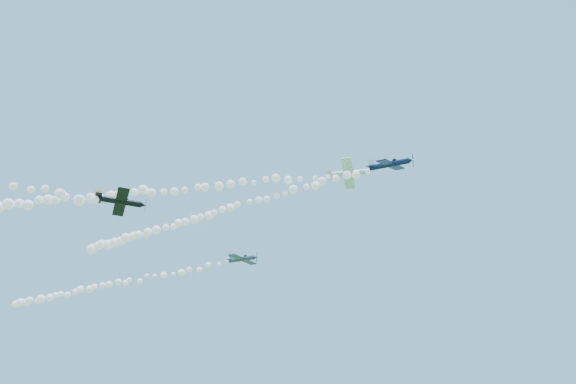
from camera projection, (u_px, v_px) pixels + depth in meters
The scene contains 7 objects.
plane_white at pixel (348, 173), 83.02m from camera, with size 7.91×8.18×2.49m.
smoke_trail_white at pixel (141, 192), 89.61m from camera, with size 69.13×23.53×3.27m, color white, non-canonical shape.
plane_navy at pixel (391, 164), 74.31m from camera, with size 7.53×7.79×2.87m.
smoke_trail_navy at pixel (204, 216), 94.05m from camera, with size 73.07×9.59×2.94m, color white, non-canonical shape.
plane_grey at pixel (243, 259), 101.21m from camera, with size 7.75×8.16×2.61m.
smoke_trail_grey at pixel (105, 286), 121.87m from camera, with size 81.84×7.63×3.42m, color white, non-canonical shape.
plane_black at pixel (121, 201), 70.33m from camera, with size 7.06×6.70×2.35m.
Camera 1 is at (38.30, -73.54, 11.56)m, focal length 30.00 mm.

